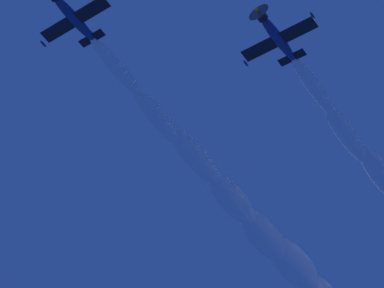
% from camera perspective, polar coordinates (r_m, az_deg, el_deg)
% --- Properties ---
extents(airplane_lead, '(7.28, 8.00, 2.56)m').
position_cam_1_polar(airplane_lead, '(81.81, -8.25, 8.70)').
color(airplane_lead, navy).
extents(airplane_left_wingman, '(7.28, 8.00, 2.57)m').
position_cam_1_polar(airplane_left_wingman, '(82.03, 5.79, 7.40)').
color(airplane_left_wingman, navy).
extents(smoke_trail_lead, '(48.08, 19.17, 4.56)m').
position_cam_1_polar(smoke_trail_lead, '(98.52, 5.35, -6.62)').
color(smoke_trail_lead, white).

